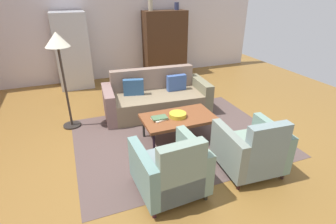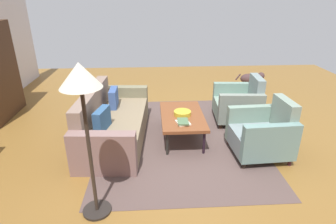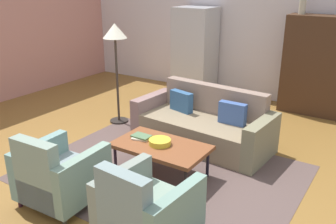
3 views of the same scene
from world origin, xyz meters
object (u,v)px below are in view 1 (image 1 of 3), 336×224
Objects in this scene: armchair_left at (171,171)px; armchair_right at (252,151)px; fruit_bowl at (178,115)px; vase_round at (177,6)px; couch at (156,98)px; refrigerator at (73,51)px; floor_lamp at (58,49)px; book_stack at (160,118)px; cabinet at (165,44)px; coffee_table at (178,119)px; vase_tall at (150,4)px.

armchair_right is (1.19, 0.00, 0.00)m from armchair_left.
vase_round reaches higher than fruit_bowl.
refrigerator is (-1.43, 2.23, 0.64)m from couch.
armchair_left is 2.78m from floor_lamp.
armchair_right reaches higher than fruit_bowl.
book_stack is at bearing -72.08° from refrigerator.
fruit_bowl is 0.16× the size of cabinet.
refrigerator reaches higher than book_stack.
vase_round is at bearing -117.61° from couch.
book_stack is (-0.33, -1.16, 0.16)m from couch.
armchair_right is 0.48× the size of refrigerator.
armchair_right is 5.04m from refrigerator.
floor_lamp is at bearing -142.79° from vase_round.
fruit_bowl is at bearing -180.00° from coffee_table.
vase_tall is at bearing 73.81° from book_stack.
vase_tall is 0.17× the size of refrigerator.
cabinet reaches higher than armchair_left.
book_stack is at bearing 131.81° from armchair_right.
armchair_left reaches higher than coffee_table.
vase_round is at bearing 67.56° from fruit_bowl.
cabinet reaches higher than fruit_bowl.
cabinet is (1.68, 4.69, 0.56)m from armchair_left.
armchair_left is 1.19m from armchair_right.
fruit_bowl is at bearing 92.97° from couch.
vase_round is 0.11× the size of floor_lamp.
cabinet is 0.97× the size of refrigerator.
fruit_bowl is at bearing -101.29° from vase_tall.
cabinet reaches higher than armchair_right.
armchair_left is at bearing -79.79° from refrigerator.
book_stack is (-0.31, 0.02, -0.01)m from fruit_bowl.
fruit_bowl is 0.15× the size of refrigerator.
armchair_left is at bearing -113.49° from vase_round.
cabinet is at bearing 179.23° from vase_round.
armchair_left is 2.84× the size of vase_tall.
armchair_left is 3.31× the size of book_stack.
vase_round is at bearing 63.19° from book_stack.
couch is 2.45× the size of armchair_left.
couch is at bearing 108.15° from armchair_right.
armchair_right is 4.49× the size of vase_round.
armchair_left reaches higher than book_stack.
refrigerator is (-1.42, 3.41, 0.54)m from coffee_table.
vase_tall is 1.58× the size of vase_round.
armchair_left is (-0.60, -2.35, 0.06)m from couch.
armchair_right is 0.49× the size of cabinet.
floor_lamp is (-1.69, -0.04, 1.16)m from couch.
vase_tall is at bearing 92.97° from armchair_right.
couch is at bearing 89.00° from fruit_bowl.
coffee_table is at bearing -101.06° from vase_tall.
vase_round is 0.11× the size of refrigerator.
couch is 7.63× the size of fruit_bowl.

